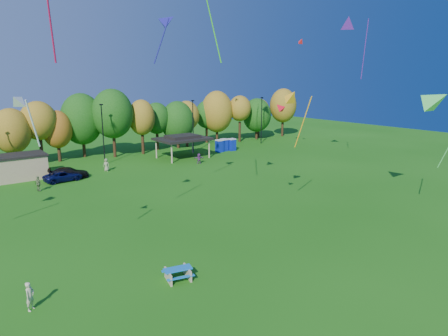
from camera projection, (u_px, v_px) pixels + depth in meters
ground at (287, 264)px, 28.41m from camera, size 160.00×160.00×0.00m
tree_line at (70, 123)px, 61.79m from camera, size 93.57×10.55×11.15m
lamp_posts at (103, 132)px, 59.53m from camera, size 64.50×0.25×9.09m
utility_building at (20, 167)px, 51.63m from camera, size 6.30×4.30×3.25m
pavilion at (183, 138)px, 64.65m from camera, size 8.20×6.20×3.77m
porta_potties at (225, 145)px, 71.09m from camera, size 3.75×1.73×2.18m
picnic_table at (178, 273)px, 26.14m from camera, size 2.13×1.89×0.79m
kite_flyer at (30, 296)px, 22.64m from camera, size 0.74×0.73×1.72m
car_c at (63, 176)px, 50.72m from camera, size 4.89×2.56×1.31m
car_d at (69, 173)px, 52.17m from camera, size 5.35×3.43×1.44m
far_person_0 at (199, 159)px, 60.87m from camera, size 1.53×1.14×1.61m
far_person_2 at (38, 184)px, 46.19m from camera, size 0.81×1.14×1.80m
far_person_3 at (106, 165)px, 56.08m from camera, size 1.00×1.04×1.80m
kite_1 at (168, 21)px, 34.86m from camera, size 2.80×1.98×4.58m
kite_5 at (301, 41)px, 58.30m from camera, size 1.04×1.28×1.14m
kite_8 at (280, 107)px, 34.03m from camera, size 1.11×1.26×1.05m
kite_9 at (348, 22)px, 52.22m from camera, size 4.52×4.22×8.71m
kite_10 at (18, 101)px, 23.04m from camera, size 1.69×1.87×3.36m
kite_14 at (437, 100)px, 38.09m from camera, size 2.51×4.94×8.04m
kite_15 at (292, 97)px, 36.20m from camera, size 1.32×3.29×5.49m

